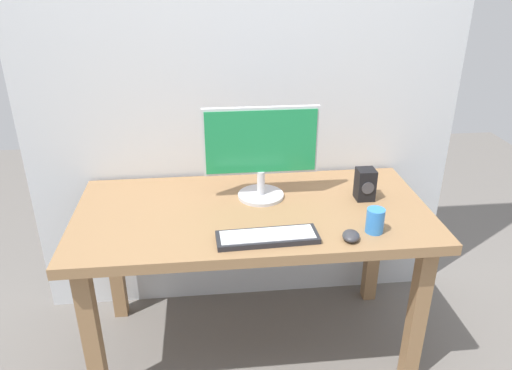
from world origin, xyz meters
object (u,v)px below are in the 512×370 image
(mouse, at_px, (351,236))
(coffee_mug, at_px, (375,221))
(desk, at_px, (253,228))
(keyboard_primary, at_px, (267,237))
(speaker_right, at_px, (365,184))
(monitor, at_px, (261,149))

(mouse, xyz_separation_m, coffee_mug, (0.11, 0.05, 0.03))
(desk, xyz_separation_m, mouse, (0.37, -0.30, 0.12))
(coffee_mug, bearing_deg, desk, 152.52)
(keyboard_primary, distance_m, speaker_right, 0.59)
(monitor, distance_m, mouse, 0.58)
(keyboard_primary, bearing_deg, monitor, 87.42)
(coffee_mug, bearing_deg, speaker_right, 80.53)
(desk, height_order, mouse, mouse)
(mouse, relative_size, speaker_right, 0.60)
(monitor, relative_size, mouse, 5.87)
(mouse, bearing_deg, monitor, 141.23)
(speaker_right, xyz_separation_m, coffee_mug, (-0.05, -0.30, -0.02))
(keyboard_primary, xyz_separation_m, speaker_right, (0.50, 0.32, 0.06))
(keyboard_primary, bearing_deg, desk, 97.14)
(mouse, distance_m, speaker_right, 0.39)
(mouse, bearing_deg, speaker_right, 79.90)
(mouse, bearing_deg, desk, 155.53)
(monitor, xyz_separation_m, speaker_right, (0.48, -0.08, -0.16))
(monitor, xyz_separation_m, coffee_mug, (0.43, -0.38, -0.18))
(desk, xyz_separation_m, monitor, (0.05, 0.13, 0.34))
(monitor, distance_m, keyboard_primary, 0.45)
(desk, distance_m, keyboard_primary, 0.29)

